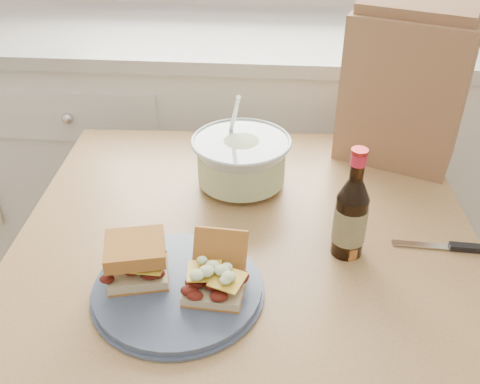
# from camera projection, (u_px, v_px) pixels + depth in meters

# --- Properties ---
(cabinet_run) EXTENTS (2.50, 0.64, 0.94)m
(cabinet_run) POSITION_uv_depth(u_px,v_px,m) (240.00, 154.00, 2.00)
(cabinet_run) COLOR white
(cabinet_run) RESTS_ON ground
(dining_table) EXTENTS (0.98, 0.98, 0.78)m
(dining_table) POSITION_uv_depth(u_px,v_px,m) (246.00, 280.00, 1.15)
(dining_table) COLOR tan
(dining_table) RESTS_ON ground
(plate) EXTENTS (0.30, 0.30, 0.02)m
(plate) POSITION_uv_depth(u_px,v_px,m) (178.00, 289.00, 0.95)
(plate) COLOR #42506C
(plate) RESTS_ON dining_table
(sandwich_left) EXTENTS (0.12, 0.12, 0.08)m
(sandwich_left) POSITION_uv_depth(u_px,v_px,m) (136.00, 259.00, 0.94)
(sandwich_left) COLOR #CAB48E
(sandwich_left) RESTS_ON plate
(sandwich_right) EXTENTS (0.11, 0.14, 0.09)m
(sandwich_right) POSITION_uv_depth(u_px,v_px,m) (216.00, 271.00, 0.93)
(sandwich_right) COLOR #CAB48E
(sandwich_right) RESTS_ON plate
(coleslaw_bowl) EXTENTS (0.23, 0.23, 0.23)m
(coleslaw_bowl) POSITION_uv_depth(u_px,v_px,m) (241.00, 163.00, 1.22)
(coleslaw_bowl) COLOR #B3C1BF
(coleslaw_bowl) RESTS_ON dining_table
(beer_bottle) EXTENTS (0.06, 0.06, 0.23)m
(beer_bottle) POSITION_uv_depth(u_px,v_px,m) (351.00, 216.00, 1.00)
(beer_bottle) COLOR black
(beer_bottle) RESTS_ON dining_table
(knife) EXTENTS (0.19, 0.03, 0.01)m
(knife) POSITION_uv_depth(u_px,v_px,m) (456.00, 247.00, 1.05)
(knife) COLOR silver
(knife) RESTS_ON dining_table
(paper_bag) EXTENTS (0.32, 0.27, 0.36)m
(paper_bag) POSITION_uv_depth(u_px,v_px,m) (405.00, 89.00, 1.27)
(paper_bag) COLOR #9A6A4A
(paper_bag) RESTS_ON dining_table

